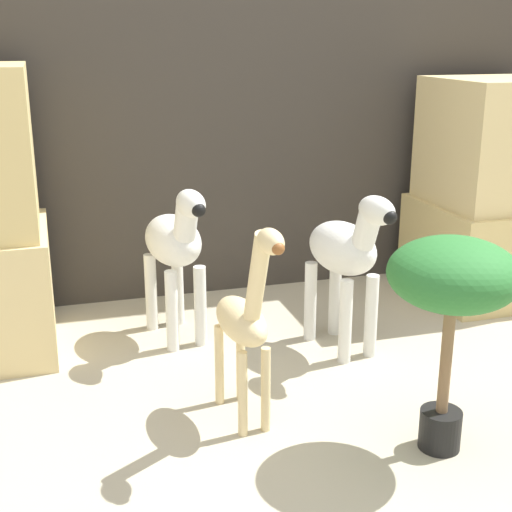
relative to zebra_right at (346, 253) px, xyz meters
name	(u,v)px	position (x,y,z in m)	size (l,w,h in m)	color
ground_plane	(403,509)	(-0.23, -0.92, -0.38)	(14.00, 14.00, 0.00)	#B2A88E
wall_back	(228,43)	(-0.23, 0.80, 0.72)	(6.40, 0.08, 2.20)	#38332D
rock_pillar_right	(499,194)	(0.90, 0.39, 0.08)	(0.64, 0.58, 0.96)	#D1B775
zebra_right	(346,253)	(0.00, 0.00, 0.00)	(0.25, 0.46, 0.62)	silver
zebra_left	(176,245)	(-0.57, 0.27, 0.00)	(0.25, 0.46, 0.62)	silver
giraffe_figurine	(245,319)	(-0.49, -0.40, -0.04)	(0.15, 0.43, 0.66)	beige
potted_palm_front	(453,285)	(0.00, -0.70, 0.12)	(0.35, 0.35, 0.62)	black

